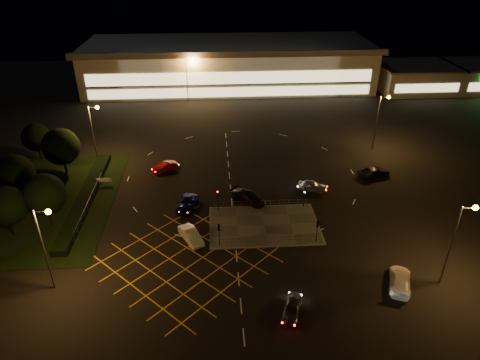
{
  "coord_description": "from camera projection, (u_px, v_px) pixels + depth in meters",
  "views": [
    {
      "loc": [
        -4.17,
        -47.9,
        32.84
      ],
      "look_at": [
        -0.63,
        6.89,
        2.0
      ],
      "focal_mm": 32.0,
      "sensor_mm": 36.0,
      "label": 1
    }
  ],
  "objects": [
    {
      "name": "streetlight_far_left",
      "position": [
        189.0,
        74.0,
        96.0
      ],
      "size": [
        1.78,
        0.56,
        10.03
      ],
      "color": "slate",
      "rests_on": "ground"
    },
    {
      "name": "signal_se",
      "position": [
        317.0,
        227.0,
        52.07
      ],
      "size": [
        0.28,
        0.3,
        3.15
      ],
      "rotation": [
        0.0,
        0.0,
        3.14
      ],
      "color": "black",
      "rests_on": "pedestrian_island"
    },
    {
      "name": "retail_unit_a",
      "position": [
        415.0,
        77.0,
        105.96
      ],
      "size": [
        18.8,
        14.8,
        6.35
      ],
      "color": "beige",
      "rests_on": "ground"
    },
    {
      "name": "supermarket",
      "position": [
        229.0,
        64.0,
        109.29
      ],
      "size": [
        72.0,
        26.5,
        10.5
      ],
      "color": "beige",
      "rests_on": "ground"
    },
    {
      "name": "pedestrian_island",
      "position": [
        264.0,
        225.0,
        56.34
      ],
      "size": [
        14.0,
        9.0,
        0.12
      ],
      "primitive_type": "cube",
      "color": "#4C4944",
      "rests_on": "ground"
    },
    {
      "name": "car_queue_white",
      "position": [
        191.0,
        235.0,
        53.2
      ],
      "size": [
        3.54,
        4.83,
        1.52
      ],
      "primitive_type": "imported",
      "rotation": [
        0.0,
        0.0,
        0.48
      ],
      "color": "white",
      "rests_on": "ground"
    },
    {
      "name": "car_right_silver",
      "position": [
        313.0,
        186.0,
        63.96
      ],
      "size": [
        4.74,
        3.22,
        1.5
      ],
      "primitive_type": "imported",
      "rotation": [
        0.0,
        0.0,
        1.21
      ],
      "color": "silver",
      "rests_on": "ground"
    },
    {
      "name": "grass_verge",
      "position": [
        51.0,
        201.0,
        61.62
      ],
      "size": [
        18.0,
        30.0,
        0.08
      ],
      "primitive_type": "cube",
      "color": "black",
      "rests_on": "ground"
    },
    {
      "name": "streetlight_se",
      "position": [
        458.0,
        234.0,
        43.75
      ],
      "size": [
        1.78,
        0.56,
        10.03
      ],
      "color": "slate",
      "rests_on": "ground"
    },
    {
      "name": "streetlight_ne",
      "position": [
        380.0,
        115.0,
        73.55
      ],
      "size": [
        1.78,
        0.56,
        10.03
      ],
      "color": "slate",
      "rests_on": "ground"
    },
    {
      "name": "hedge",
      "position": [
        86.0,
        197.0,
        61.68
      ],
      "size": [
        2.0,
        26.0,
        1.0
      ],
      "primitive_type": "cube",
      "color": "black",
      "rests_on": "ground"
    },
    {
      "name": "signal_sw",
      "position": [
        219.0,
        230.0,
        51.4
      ],
      "size": [
        0.28,
        0.3,
        3.15
      ],
      "rotation": [
        0.0,
        0.0,
        3.14
      ],
      "color": "black",
      "rests_on": "pedestrian_island"
    },
    {
      "name": "car_near_silver",
      "position": [
        292.0,
        308.0,
        42.75
      ],
      "size": [
        2.91,
        4.41,
        1.4
      ],
      "primitive_type": "imported",
      "rotation": [
        0.0,
        0.0,
        5.95
      ],
      "color": "#9B9EA2",
      "rests_on": "ground"
    },
    {
      "name": "signal_nw",
      "position": [
        218.0,
        196.0,
        58.34
      ],
      "size": [
        0.28,
        0.3,
        3.15
      ],
      "color": "black",
      "rests_on": "pedestrian_island"
    },
    {
      "name": "car_left_blue",
      "position": [
        187.0,
        204.0,
        59.64
      ],
      "size": [
        3.33,
        5.44,
        1.41
      ],
      "primitive_type": "imported",
      "rotation": [
        0.0,
        0.0,
        6.08
      ],
      "color": "#0E1057",
      "rests_on": "ground"
    },
    {
      "name": "car_east_grey",
      "position": [
        374.0,
        172.0,
        67.95
      ],
      "size": [
        5.72,
        4.02,
        1.45
      ],
      "primitive_type": "imported",
      "rotation": [
        0.0,
        0.0,
        1.91
      ],
      "color": "black",
      "rests_on": "ground"
    },
    {
      "name": "streetlight_nw",
      "position": [
        94.0,
        126.0,
        69.12
      ],
      "size": [
        1.78,
        0.56,
        10.03
      ],
      "color": "slate",
      "rests_on": "ground"
    },
    {
      "name": "tree_c",
      "position": [
        61.0,
        147.0,
        66.18
      ],
      "size": [
        5.76,
        5.76,
        7.84
      ],
      "color": "black",
      "rests_on": "ground"
    },
    {
      "name": "car_circ_red",
      "position": [
        165.0,
        167.0,
        69.44
      ],
      "size": [
        4.38,
        3.63,
        1.41
      ],
      "primitive_type": "imported",
      "rotation": [
        0.0,
        0.0,
        5.31
      ],
      "color": "#9C0D0B",
      "rests_on": "ground"
    },
    {
      "name": "tree_e",
      "position": [
        44.0,
        195.0,
        54.26
      ],
      "size": [
        5.4,
        5.4,
        7.35
      ],
      "color": "black",
      "rests_on": "ground"
    },
    {
      "name": "tree_d",
      "position": [
        36.0,
        138.0,
        71.51
      ],
      "size": [
        4.68,
        4.68,
        6.37
      ],
      "color": "black",
      "rests_on": "ground"
    },
    {
      "name": "streetlight_far_right",
      "position": [
        360.0,
        69.0,
        99.99
      ],
      "size": [
        1.78,
        0.56,
        10.03
      ],
      "color": "slate",
      "rests_on": "ground"
    },
    {
      "name": "tree_b",
      "position": [
        15.0,
        174.0,
        59.14
      ],
      "size": [
        5.4,
        5.4,
        7.35
      ],
      "color": "black",
      "rests_on": "ground"
    },
    {
      "name": "tree_a",
      "position": [
        6.0,
        206.0,
        52.45
      ],
      "size": [
        5.04,
        5.04,
        6.86
      ],
      "color": "black",
      "rests_on": "ground"
    },
    {
      "name": "car_approach_white",
      "position": [
        400.0,
        280.0,
        46.15
      ],
      "size": [
        3.98,
        5.76,
        1.55
      ],
      "primitive_type": "imported",
      "rotation": [
        0.0,
        0.0,
        2.76
      ],
      "color": "silver",
      "rests_on": "ground"
    },
    {
      "name": "streetlight_sw",
      "position": [
        45.0,
        239.0,
        43.13
      ],
      "size": [
        1.78,
        0.56,
        10.03
      ],
      "color": "slate",
      "rests_on": "ground"
    },
    {
      "name": "car_far_dkgrey",
      "position": [
        248.0,
        197.0,
        61.13
      ],
      "size": [
        5.52,
        5.14,
        1.56
      ],
      "primitive_type": "imported",
      "rotation": [
        0.0,
        0.0,
        0.87
      ],
      "color": "black",
      "rests_on": "ground"
    },
    {
      "name": "signal_ne",
      "position": [
        305.0,
        193.0,
        59.02
      ],
      "size": [
        0.28,
        0.3,
        3.15
      ],
      "color": "black",
      "rests_on": "pedestrian_island"
    },
    {
      "name": "retail_unit_b",
      "position": [
        477.0,
        76.0,
        106.85
      ],
      "size": [
        14.8,
        14.8,
        6.35
      ],
      "color": "beige",
      "rests_on": "ground"
    },
    {
      "name": "ground",
      "position": [
        248.0,
        217.0,
        57.99
      ],
      "size": [
        180.0,
        180.0,
        0.0
      ],
      "primitive_type": "plane",
      "color": "black",
      "rests_on": "ground"
    }
  ]
}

